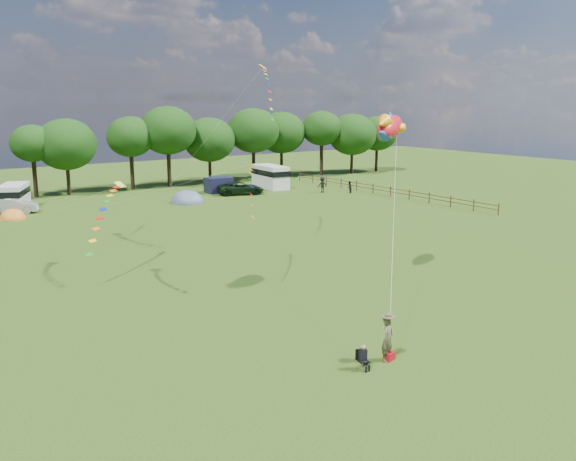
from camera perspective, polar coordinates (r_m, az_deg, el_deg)
ground_plane at (r=30.88m, az=8.66°, el=-9.78°), size 180.00×180.00×0.00m
tree_line at (r=79.93m, az=-16.55°, el=7.72°), size 102.98×10.98×10.27m
fence at (r=76.55m, az=8.33°, el=3.67°), size 0.12×33.12×1.20m
car_b at (r=69.16m, az=-23.24°, el=2.04°), size 4.67×3.01×1.55m
car_d at (r=76.27m, az=-4.21°, el=3.77°), size 6.10×4.23×1.52m
campervan_c at (r=71.37m, az=-23.18°, el=2.84°), size 4.26×5.80×2.62m
campervan_d at (r=81.69m, az=-1.57°, el=4.88°), size 2.95×6.01×2.86m
tent_orange at (r=65.96m, az=-23.25°, el=0.95°), size 2.50×2.74×1.96m
tent_greyblue at (r=71.01m, az=-8.92°, el=2.47°), size 3.66×4.01×2.72m
awning_navy at (r=78.17m, az=-6.18°, el=4.05°), size 3.13×2.63×1.83m
kite_flyer at (r=28.50m, az=8.87°, el=-9.51°), size 0.85×0.72×1.99m
camp_chair at (r=27.63m, az=6.65°, el=-10.91°), size 0.54×0.55×1.10m
kite_bag at (r=28.87m, az=8.99°, el=-10.98°), size 0.58×0.46×0.36m
fish_kite at (r=39.09m, az=8.91°, el=9.05°), size 3.77×2.70×2.02m
streamer_kite_b at (r=42.90m, az=-15.74°, el=2.12°), size 4.35×4.67×3.82m
streamer_kite_c at (r=39.67m, az=-3.29°, el=4.50°), size 3.06×4.99×2.81m
walker_a at (r=77.42m, az=5.48°, el=3.85°), size 0.83×0.70×1.46m
walker_b at (r=77.85m, az=3.07°, el=4.09°), size 1.29×0.73×1.89m
streamer_kite_d at (r=50.91m, az=-1.91°, el=13.00°), size 2.74×5.15×4.31m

